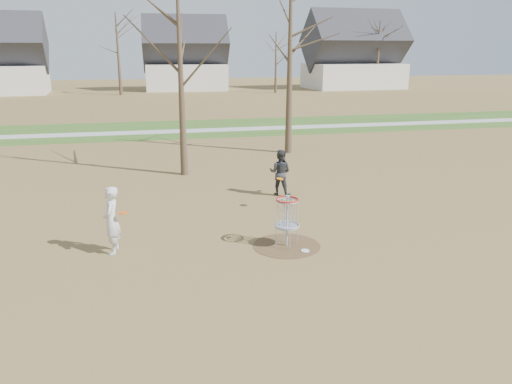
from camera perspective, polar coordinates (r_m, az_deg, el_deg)
ground at (r=13.36m, az=3.51°, el=-6.15°), size 160.00×160.00×0.00m
green_band at (r=33.44m, az=-6.47°, el=7.26°), size 160.00×8.00×0.01m
footpath at (r=32.46m, az=-6.28°, el=7.02°), size 160.00×1.50×0.01m
dirt_circle at (r=13.36m, az=3.51°, el=-6.13°), size 1.80×1.80×0.01m
player_standing at (r=13.11m, az=-16.18°, el=-3.14°), size 0.49×0.68×1.75m
player_throwing at (r=17.71m, az=2.78°, el=2.24°), size 1.00×0.93×1.64m
disc_grounded at (r=13.03m, az=5.63°, el=-6.69°), size 0.22×0.22×0.02m
discs_in_play at (r=14.33m, az=-4.69°, el=-0.10°), size 5.00×2.92×0.11m
disc_golf_basket at (r=13.04m, az=3.58°, el=-2.43°), size 0.64×0.64×1.35m
bare_trees at (r=47.96m, az=-6.49°, el=16.28°), size 52.62×44.98×9.00m
houses_row at (r=64.92m, az=-5.81°, el=14.59°), size 56.51×10.01×7.26m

